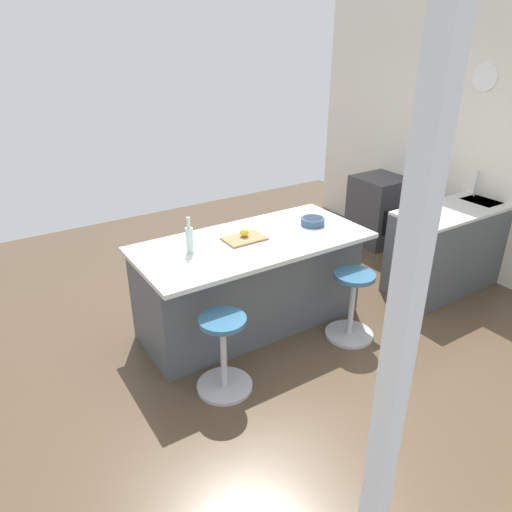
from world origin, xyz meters
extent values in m
plane|color=brown|center=(0.00, 0.00, 0.00)|extent=(7.36, 7.36, 0.00)
cube|color=silver|center=(1.30, 2.49, 1.59)|extent=(0.05, 0.06, 2.66)
cube|color=silver|center=(-2.83, 0.00, 1.50)|extent=(0.12, 4.97, 2.99)
cylinder|color=white|center=(-2.76, -0.09, 2.12)|extent=(0.03, 0.28, 0.28)
cube|color=#4C5156|center=(-2.48, 0.23, 0.44)|extent=(1.87, 0.60, 0.87)
cube|color=silver|center=(-2.48, 0.23, 0.89)|extent=(1.87, 0.60, 0.03)
cube|color=#38383D|center=(-2.71, 0.23, 0.84)|extent=(0.44, 0.36, 0.12)
cylinder|color=#B7B7BC|center=(-2.71, 0.08, 1.04)|extent=(0.02, 0.02, 0.28)
cube|color=#38383D|center=(-2.48, -1.06, 0.44)|extent=(0.60, 0.60, 0.87)
cube|color=black|center=(-2.48, -0.75, 0.39)|extent=(0.44, 0.01, 0.32)
cube|color=#4C5156|center=(-0.03, -0.27, 0.42)|extent=(2.02, 0.77, 0.85)
cube|color=silver|center=(-0.03, -0.22, 0.87)|extent=(2.08, 0.97, 0.04)
cylinder|color=#B7B7BC|center=(-0.69, 0.39, 0.01)|extent=(0.44, 0.44, 0.03)
cylinder|color=#B7B7BC|center=(-0.69, 0.39, 0.31)|extent=(0.05, 0.05, 0.58)
cylinder|color=#336084|center=(-0.69, 0.39, 0.62)|extent=(0.36, 0.36, 0.04)
cylinder|color=#B7B7BC|center=(0.63, 0.39, 0.01)|extent=(0.44, 0.44, 0.03)
cylinder|color=#B7B7BC|center=(0.63, 0.39, 0.31)|extent=(0.05, 0.05, 0.58)
cylinder|color=#336084|center=(0.63, 0.39, 0.62)|extent=(0.36, 0.36, 0.04)
cube|color=olive|center=(0.03, -0.28, 0.90)|extent=(0.36, 0.24, 0.02)
sphere|color=gold|center=(0.01, -0.30, 0.95)|extent=(0.08, 0.08, 0.08)
cylinder|color=silver|center=(0.55, -0.29, 1.00)|extent=(0.06, 0.06, 0.22)
cylinder|color=silver|center=(0.55, -0.29, 1.15)|extent=(0.03, 0.03, 0.08)
cylinder|color=#B7B7BC|center=(0.55, -0.29, 1.19)|extent=(0.03, 0.03, 0.02)
cylinder|color=#334C6B|center=(-0.70, -0.23, 0.92)|extent=(0.22, 0.22, 0.07)
cylinder|color=#192635|center=(-0.70, -0.23, 0.94)|extent=(0.18, 0.18, 0.04)
camera|label=1|loc=(2.04, 3.05, 2.57)|focal=33.84mm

